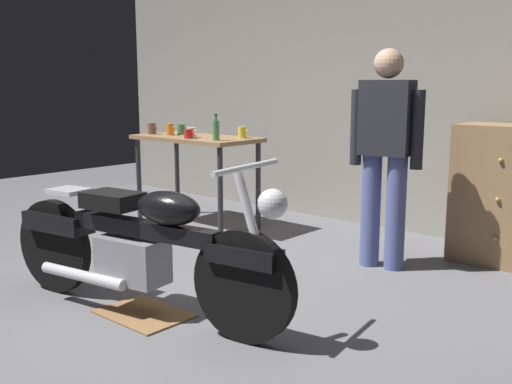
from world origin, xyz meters
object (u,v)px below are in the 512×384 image
(person_standing, at_px, (385,149))
(mug_green_speckled, at_px, (182,129))
(mug_brown_stoneware, at_px, (152,128))
(mug_orange_travel, at_px, (170,129))
(mug_red_diner, at_px, (189,134))
(mug_yellow_tall, at_px, (242,132))
(wooden_dresser, at_px, (508,196))
(bottle, at_px, (216,130))
(motorcycle, at_px, (140,244))
(mug_white_ceramic, at_px, (192,132))

(person_standing, xyz_separation_m, mug_green_speckled, (-2.36, 0.05, 0.03))
(mug_brown_stoneware, xyz_separation_m, mug_orange_travel, (0.24, 0.04, 0.00))
(mug_red_diner, relative_size, mug_yellow_tall, 1.01)
(mug_green_speckled, bearing_deg, person_standing, -1.24)
(wooden_dresser, bearing_deg, mug_orange_travel, -165.62)
(bottle, bearing_deg, motorcycle, -58.72)
(wooden_dresser, height_order, mug_red_diner, wooden_dresser)
(wooden_dresser, relative_size, mug_red_diner, 9.48)
(mug_red_diner, relative_size, mug_white_ceramic, 0.99)
(mug_red_diner, height_order, bottle, bottle)
(mug_red_diner, xyz_separation_m, mug_green_speckled, (-0.38, 0.25, 0.01))
(mug_brown_stoneware, bearing_deg, wooden_dresser, 14.02)
(mug_yellow_tall, bearing_deg, motorcycle, -63.57)
(mug_white_ceramic, bearing_deg, bottle, -11.15)
(mug_orange_travel, bearing_deg, mug_brown_stoneware, -170.74)
(mug_yellow_tall, bearing_deg, wooden_dresser, 13.70)
(mug_green_speckled, height_order, bottle, bottle)
(wooden_dresser, relative_size, mug_brown_stoneware, 8.99)
(mug_yellow_tall, bearing_deg, mug_red_diner, -134.95)
(bottle, bearing_deg, mug_orange_travel, 172.19)
(person_standing, height_order, mug_brown_stoneware, person_standing)
(mug_red_diner, bearing_deg, mug_yellow_tall, 45.05)
(mug_red_diner, height_order, mug_brown_stoneware, mug_brown_stoneware)
(mug_red_diner, height_order, mug_white_ceramic, mug_white_ceramic)
(mug_white_ceramic, xyz_separation_m, mug_brown_stoneware, (-0.58, -0.02, 0.01))
(motorcycle, relative_size, mug_white_ceramic, 18.45)
(person_standing, height_order, mug_orange_travel, person_standing)
(wooden_dresser, xyz_separation_m, mug_green_speckled, (-3.05, -0.67, 0.40))
(wooden_dresser, xyz_separation_m, mug_brown_stoneware, (-3.33, -0.83, 0.41))
(mug_yellow_tall, bearing_deg, mug_brown_stoneware, -165.26)
(motorcycle, xyz_separation_m, mug_orange_travel, (-1.78, 1.78, 0.51))
(mug_orange_travel, bearing_deg, mug_green_speckled, 73.36)
(wooden_dresser, distance_m, mug_yellow_tall, 2.41)
(person_standing, height_order, mug_yellow_tall, person_standing)
(mug_brown_stoneware, distance_m, bottle, 1.00)
(motorcycle, relative_size, mug_orange_travel, 18.99)
(bottle, bearing_deg, mug_brown_stoneware, 176.27)
(mug_white_ceramic, bearing_deg, mug_yellow_tall, 29.83)
(wooden_dresser, bearing_deg, bottle, -158.96)
(motorcycle, xyz_separation_m, mug_red_diner, (-1.36, 1.65, 0.49))
(wooden_dresser, bearing_deg, person_standing, -133.67)
(bottle, bearing_deg, mug_red_diner, -175.40)
(mug_red_diner, bearing_deg, person_standing, 5.80)
(mug_white_ceramic, xyz_separation_m, mug_green_speckled, (-0.31, 0.14, 0.01))
(wooden_dresser, relative_size, mug_white_ceramic, 9.34)
(person_standing, xyz_separation_m, mug_yellow_tall, (-1.62, 0.16, 0.03))
(person_standing, height_order, mug_green_speckled, person_standing)
(motorcycle, distance_m, mug_orange_travel, 2.57)
(wooden_dresser, xyz_separation_m, mug_white_ceramic, (-2.75, -0.81, 0.40))
(mug_red_diner, relative_size, mug_orange_travel, 1.01)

